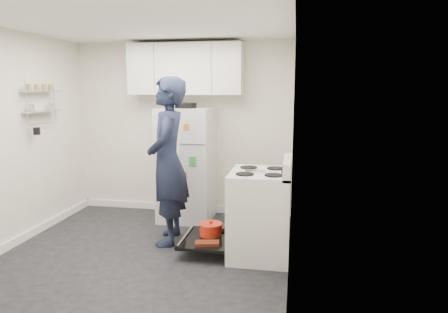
% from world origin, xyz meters
% --- Properties ---
extents(room, '(3.21, 3.21, 2.51)m').
position_xyz_m(room, '(-0.03, 0.03, 1.21)').
color(room, black).
rests_on(room, ground).
extents(electric_range, '(0.66, 0.76, 1.10)m').
position_xyz_m(electric_range, '(1.26, 0.15, 0.47)').
color(electric_range, silver).
rests_on(electric_range, ground).
extents(open_oven_door, '(0.55, 0.70, 0.22)m').
position_xyz_m(open_oven_door, '(0.69, 0.19, 0.18)').
color(open_oven_door, black).
rests_on(open_oven_door, ground).
extents(refrigerator, '(0.72, 0.74, 1.64)m').
position_xyz_m(refrigerator, '(0.14, 1.25, 0.79)').
color(refrigerator, silver).
rests_on(refrigerator, ground).
extents(upper_cabinets, '(1.60, 0.33, 0.70)m').
position_xyz_m(upper_cabinets, '(0.10, 1.43, 2.10)').
color(upper_cabinets, silver).
rests_on(upper_cabinets, room).
extents(wall_shelf_rack, '(0.14, 0.60, 0.61)m').
position_xyz_m(wall_shelf_rack, '(-1.52, 0.49, 1.68)').
color(wall_shelf_rack, '#B2B2B7').
rests_on(wall_shelf_rack, room).
extents(person, '(0.58, 0.79, 1.97)m').
position_xyz_m(person, '(0.16, 0.37, 0.99)').
color(person, '#171D33').
rests_on(person, ground).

